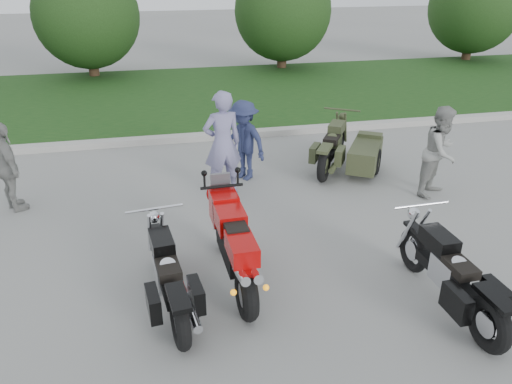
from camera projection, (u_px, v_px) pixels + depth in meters
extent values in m
plane|color=gray|center=(254.00, 282.00, 6.73)|extent=(80.00, 80.00, 0.00)
cube|color=#AEABA4|center=(202.00, 137.00, 12.00)|extent=(60.00, 0.30, 0.15)
cube|color=#2B511B|center=(186.00, 95.00, 15.68)|extent=(60.00, 8.00, 0.14)
cylinder|color=#3F2B1C|center=(93.00, 63.00, 17.84)|extent=(0.36, 0.36, 1.20)
sphere|color=#1D3413|center=(87.00, 15.00, 17.16)|extent=(3.60, 3.60, 3.60)
cylinder|color=#3F2B1C|center=(282.00, 55.00, 19.19)|extent=(0.36, 0.36, 1.20)
sphere|color=#1D3413|center=(283.00, 11.00, 18.52)|extent=(3.60, 3.60, 3.60)
cylinder|color=#3F2B1C|center=(467.00, 48.00, 20.74)|extent=(0.36, 0.36, 1.20)
sphere|color=#1D3413|center=(475.00, 7.00, 20.07)|extent=(3.60, 3.60, 3.60)
torus|color=black|center=(247.00, 294.00, 5.94)|extent=(0.22, 0.67, 0.66)
torus|color=black|center=(223.00, 233.00, 7.30)|extent=(0.15, 0.64, 0.64)
cube|color=black|center=(234.00, 245.00, 6.46)|extent=(0.33, 0.97, 0.37)
cube|color=#AD0706|center=(230.00, 217.00, 6.56)|extent=(0.38, 0.60, 0.28)
cube|color=#AD0706|center=(242.00, 248.00, 5.94)|extent=(0.34, 0.60, 0.23)
cube|color=black|center=(236.00, 228.00, 6.20)|extent=(0.29, 0.38, 0.11)
cube|color=#AD0706|center=(224.00, 207.00, 6.92)|extent=(0.38, 0.44, 0.43)
cylinder|color=silver|center=(241.00, 275.00, 5.73)|extent=(0.13, 0.50, 0.23)
cylinder|color=silver|center=(254.00, 273.00, 5.77)|extent=(0.13, 0.50, 0.23)
torus|color=black|center=(180.00, 323.00, 5.50)|extent=(0.23, 0.66, 0.64)
torus|color=black|center=(158.00, 253.00, 6.84)|extent=(0.18, 0.61, 0.60)
cube|color=black|center=(168.00, 278.00, 6.13)|extent=(0.33, 1.15, 0.13)
cube|color=silver|center=(167.00, 273.00, 6.10)|extent=(0.33, 0.45, 0.33)
cube|color=black|center=(162.00, 243.00, 6.23)|extent=(0.32, 0.55, 0.21)
cube|color=black|center=(168.00, 267.00, 5.91)|extent=(0.32, 0.50, 0.11)
cube|color=black|center=(178.00, 297.00, 5.35)|extent=(0.27, 0.54, 0.06)
cylinder|color=silver|center=(187.00, 300.00, 5.95)|extent=(0.21, 1.04, 0.09)
torus|color=black|center=(489.00, 324.00, 5.46)|extent=(0.18, 0.67, 0.66)
torus|color=black|center=(413.00, 250.00, 6.88)|extent=(0.13, 0.63, 0.62)
cube|color=black|center=(448.00, 277.00, 6.13)|extent=(0.24, 1.17, 0.14)
cube|color=silver|center=(449.00, 272.00, 6.10)|extent=(0.30, 0.45, 0.34)
cube|color=black|center=(439.00, 241.00, 6.24)|extent=(0.29, 0.54, 0.21)
cube|color=black|center=(459.00, 266.00, 5.89)|extent=(0.28, 0.49, 0.12)
cube|color=black|center=(496.00, 298.00, 5.31)|extent=(0.23, 0.54, 0.06)
cylinder|color=silver|center=(476.00, 301.00, 5.93)|extent=(0.12, 1.07, 0.10)
torus|color=black|center=(324.00, 166.00, 9.64)|extent=(0.49, 0.65, 0.66)
torus|color=black|center=(340.00, 141.00, 11.03)|extent=(0.43, 0.59, 0.62)
cube|color=black|center=(333.00, 148.00, 10.30)|extent=(0.80, 1.11, 0.14)
cube|color=#3A4226|center=(333.00, 145.00, 10.27)|extent=(0.48, 0.53, 0.34)
cube|color=#3A4226|center=(337.00, 128.00, 10.40)|extent=(0.52, 0.60, 0.21)
cube|color=black|center=(332.00, 139.00, 10.07)|extent=(0.49, 0.56, 0.12)
cube|color=#3A4226|center=(325.00, 149.00, 9.50)|extent=(0.47, 0.57, 0.06)
cylinder|color=#3A4226|center=(337.00, 161.00, 10.01)|extent=(0.65, 0.96, 0.10)
cube|color=#3A4226|center=(365.00, 155.00, 10.01)|extent=(1.13, 1.36, 0.44)
torus|color=black|center=(377.00, 162.00, 9.99)|extent=(0.39, 0.53, 0.55)
imported|color=#817CA9|center=(222.00, 144.00, 8.91)|extent=(0.77, 0.57, 1.93)
imported|color=#999A94|center=(441.00, 152.00, 8.94)|extent=(1.02, 0.98, 1.66)
imported|color=navy|center=(244.00, 141.00, 9.61)|extent=(1.09, 1.15, 1.57)
imported|color=gray|center=(8.00, 168.00, 8.36)|extent=(0.79, 0.98, 1.56)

